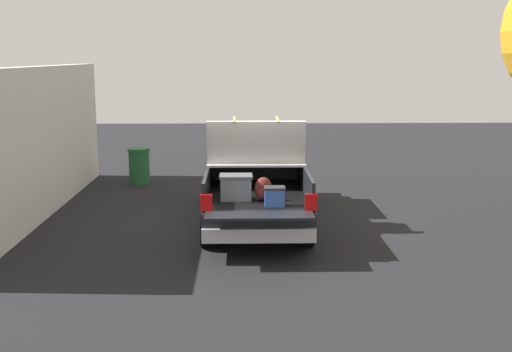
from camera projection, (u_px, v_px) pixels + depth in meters
name	position (u px, v px, depth m)	size (l,w,h in m)	color
ground_plane	(255.00, 222.00, 13.44)	(40.00, 40.00, 0.00)	black
pickup_truck	(255.00, 175.00, 13.62)	(6.05, 2.06, 2.23)	black
building_facade	(39.00, 142.00, 13.75)	(9.37, 0.36, 3.24)	silver
trash_can	(139.00, 166.00, 17.39)	(0.60, 0.60, 0.98)	#1E592D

